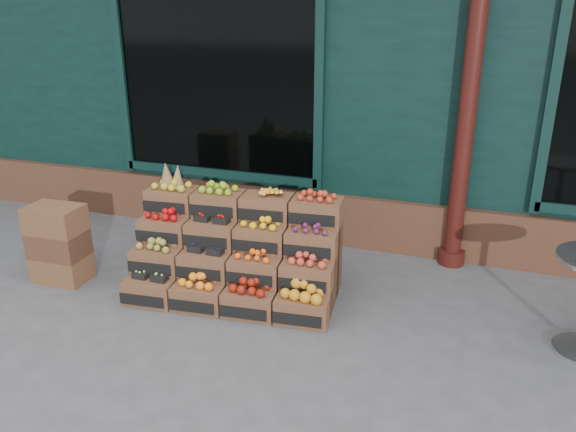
% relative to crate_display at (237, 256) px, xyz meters
% --- Properties ---
extents(ground, '(60.00, 60.00, 0.00)m').
position_rel_crate_display_xyz_m(ground, '(0.72, -0.71, -0.37)').
color(ground, '#4C4C4F').
rests_on(ground, ground).
extents(shop_facade, '(12.00, 6.24, 4.80)m').
position_rel_crate_display_xyz_m(shop_facade, '(0.72, 4.41, 2.02)').
color(shop_facade, black).
rests_on(shop_facade, ground).
extents(crate_display, '(2.01, 1.13, 1.21)m').
position_rel_crate_display_xyz_m(crate_display, '(0.00, 0.00, 0.00)').
color(crate_display, brown).
rests_on(crate_display, ground).
extents(spare_crates, '(0.54, 0.39, 0.79)m').
position_rel_crate_display_xyz_m(spare_crates, '(-1.78, -0.37, 0.02)').
color(spare_crates, brown).
rests_on(spare_crates, ground).
extents(shopkeeper, '(0.68, 0.48, 1.79)m').
position_rel_crate_display_xyz_m(shopkeeper, '(-0.65, 1.98, 0.52)').
color(shopkeeper, '#18572B').
rests_on(shopkeeper, ground).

